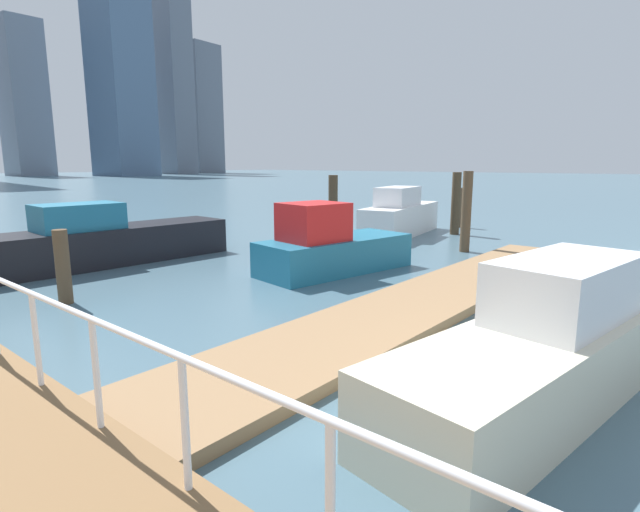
% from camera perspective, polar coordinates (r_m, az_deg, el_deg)
% --- Properties ---
extents(ground_plane, '(300.00, 300.00, 0.00)m').
position_cam_1_polar(ground_plane, '(15.10, -29.34, -1.48)').
color(ground_plane, '#476675').
extents(floating_dock, '(14.79, 2.00, 0.18)m').
position_cam_1_polar(floating_dock, '(10.41, 12.72, -4.80)').
color(floating_dock, '#93704C').
rests_on(floating_dock, ground_plane).
extents(boardwalk_railing, '(0.06, 24.83, 1.08)m').
position_cam_1_polar(boardwalk_railing, '(2.93, 1.20, -22.54)').
color(boardwalk_railing, white).
rests_on(boardwalk_railing, boardwalk).
extents(dock_piling_0, '(0.28, 0.28, 1.52)m').
position_cam_1_polar(dock_piling_0, '(11.22, -27.60, -1.14)').
color(dock_piling_0, brown).
rests_on(dock_piling_0, ground_plane).
extents(dock_piling_1, '(0.35, 0.35, 2.48)m').
position_cam_1_polar(dock_piling_1, '(20.52, 15.42, 5.87)').
color(dock_piling_1, '#473826').
rests_on(dock_piling_1, ground_plane).
extents(dock_piling_2, '(0.27, 0.27, 1.75)m').
position_cam_1_polar(dock_piling_2, '(22.90, 15.75, 5.40)').
color(dock_piling_2, brown).
rests_on(dock_piling_2, ground_plane).
extents(dock_piling_3, '(0.31, 0.31, 2.58)m').
position_cam_1_polar(dock_piling_3, '(16.51, 16.56, 4.92)').
color(dock_piling_3, brown).
rests_on(dock_piling_3, ground_plane).
extents(dock_piling_4, '(0.30, 0.30, 2.46)m').
position_cam_1_polar(dock_piling_4, '(15.70, 1.51, 4.85)').
color(dock_piling_4, '#473826').
rests_on(dock_piling_4, ground_plane).
extents(moored_boat_0, '(7.02, 1.97, 1.76)m').
position_cam_1_polar(moored_boat_0, '(15.21, -23.64, 1.56)').
color(moored_boat_0, black).
rests_on(moored_boat_0, ground_plane).
extents(moored_boat_1, '(5.53, 2.42, 1.92)m').
position_cam_1_polar(moored_boat_1, '(19.93, 9.28, 4.60)').
color(moored_boat_1, white).
rests_on(moored_boat_1, ground_plane).
extents(moored_boat_3, '(7.33, 2.45, 1.70)m').
position_cam_1_polar(moored_boat_3, '(7.23, 27.28, -8.31)').
color(moored_boat_3, beige).
rests_on(moored_boat_3, ground_plane).
extents(moored_boat_4, '(4.46, 2.32, 1.85)m').
position_cam_1_polar(moored_boat_4, '(12.88, 1.22, 1.02)').
color(moored_boat_4, '#1E6B8C').
rests_on(moored_boat_4, ground_plane).
extents(skyline_tower_4, '(7.98, 9.69, 33.83)m').
position_cam_1_polar(skyline_tower_4, '(133.46, -31.08, 15.25)').
color(skyline_tower_4, gray).
rests_on(skyline_tower_4, ground_plane).
extents(skyline_tower_5, '(11.35, 12.08, 40.86)m').
position_cam_1_polar(skyline_tower_5, '(124.05, -22.04, 18.08)').
color(skyline_tower_5, slate).
rests_on(skyline_tower_5, ground_plane).
extents(skyline_tower_6, '(7.04, 7.58, 49.65)m').
position_cam_1_polar(skyline_tower_6, '(141.78, -16.42, 19.18)').
color(skyline_tower_6, slate).
rests_on(skyline_tower_6, ground_plane).
extents(skyline_tower_7, '(10.62, 8.07, 36.43)m').
position_cam_1_polar(skyline_tower_7, '(154.03, -13.45, 16.12)').
color(skyline_tower_7, slate).
rests_on(skyline_tower_7, ground_plane).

